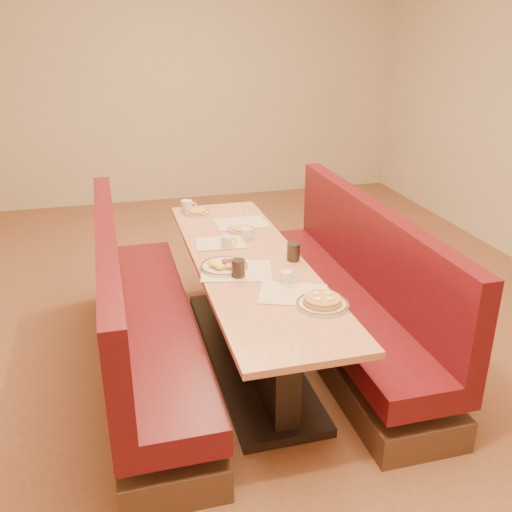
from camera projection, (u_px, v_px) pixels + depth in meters
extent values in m
plane|color=#9E6647|center=(249.00, 358.00, 4.03)|extent=(8.00, 8.00, 0.00)
cube|color=beige|center=(168.00, 90.00, 7.05)|extent=(6.00, 0.04, 2.80)
cube|color=black|center=(249.00, 354.00, 4.01)|extent=(0.55, 1.88, 0.06)
cube|color=black|center=(249.00, 313.00, 3.89)|extent=(0.15, 1.75, 0.71)
cube|color=tan|center=(249.00, 263.00, 3.74)|extent=(0.70, 2.50, 0.04)
cube|color=#4C3326|center=(152.00, 359.00, 3.83)|extent=(0.55, 2.50, 0.20)
cube|color=#590F19|center=(149.00, 324.00, 3.72)|extent=(0.55, 2.50, 0.16)
cube|color=#590F19|center=(110.00, 275.00, 3.52)|extent=(0.12, 2.50, 0.60)
cube|color=#4C3326|center=(339.00, 333.00, 4.15)|extent=(0.55, 2.50, 0.20)
cube|color=#590F19|center=(341.00, 300.00, 4.05)|extent=(0.55, 2.50, 0.16)
cube|color=#590F19|center=(373.00, 247.00, 3.95)|extent=(0.12, 2.50, 0.60)
cube|color=beige|center=(237.00, 271.00, 3.57)|extent=(0.50, 0.42, 0.00)
cube|color=beige|center=(293.00, 294.00, 3.27)|extent=(0.47, 0.41, 0.00)
cube|color=beige|center=(220.00, 243.00, 4.01)|extent=(0.36, 0.28, 0.00)
cube|color=beige|center=(241.00, 223.00, 4.40)|extent=(0.39, 0.29, 0.00)
cylinder|color=beige|center=(322.00, 305.00, 3.14)|extent=(0.29, 0.29, 0.02)
torus|color=brown|center=(322.00, 303.00, 3.13)|extent=(0.29, 0.29, 0.01)
cylinder|color=gold|center=(322.00, 301.00, 3.13)|extent=(0.22, 0.22, 0.02)
cylinder|color=gold|center=(322.00, 298.00, 3.12)|extent=(0.20, 0.20, 0.02)
cylinder|color=#FFEEA6|center=(328.00, 293.00, 3.15)|extent=(0.04, 0.04, 0.01)
cylinder|color=#FFEEA6|center=(316.00, 294.00, 3.14)|extent=(0.04, 0.04, 0.01)
cylinder|color=#FFEEA6|center=(318.00, 299.00, 3.08)|extent=(0.04, 0.04, 0.01)
cylinder|color=#FFEEA6|center=(330.00, 299.00, 3.09)|extent=(0.04, 0.04, 0.01)
cylinder|color=beige|center=(224.00, 267.00, 3.61)|extent=(0.31, 0.31, 0.02)
torus|color=brown|center=(224.00, 265.00, 3.61)|extent=(0.30, 0.30, 0.01)
ellipsoid|color=yellow|center=(215.00, 264.00, 3.58)|extent=(0.08, 0.08, 0.04)
ellipsoid|color=yellow|center=(220.00, 267.00, 3.54)|extent=(0.07, 0.07, 0.04)
ellipsoid|color=yellow|center=(213.00, 261.00, 3.62)|extent=(0.06, 0.06, 0.03)
cylinder|color=brown|center=(230.00, 262.00, 3.62)|extent=(0.11, 0.04, 0.02)
cylinder|color=brown|center=(231.00, 260.00, 3.65)|extent=(0.11, 0.04, 0.02)
cube|color=gold|center=(233.00, 267.00, 3.56)|extent=(0.11, 0.09, 0.02)
cylinder|color=beige|center=(241.00, 230.00, 4.24)|extent=(0.21, 0.21, 0.02)
torus|color=brown|center=(241.00, 229.00, 4.24)|extent=(0.20, 0.20, 0.01)
cylinder|color=#D2914A|center=(241.00, 228.00, 4.23)|extent=(0.14, 0.14, 0.02)
ellipsoid|color=yellow|center=(237.00, 227.00, 4.24)|extent=(0.04, 0.04, 0.02)
cylinder|color=beige|center=(197.00, 213.00, 4.61)|extent=(0.21, 0.21, 0.02)
torus|color=brown|center=(197.00, 212.00, 4.61)|extent=(0.21, 0.21, 0.01)
cylinder|color=#D2914A|center=(197.00, 211.00, 4.60)|extent=(0.15, 0.15, 0.02)
ellipsoid|color=yellow|center=(193.00, 210.00, 4.61)|extent=(0.04, 0.04, 0.02)
cylinder|color=beige|center=(286.00, 277.00, 3.39)|extent=(0.07, 0.07, 0.08)
torus|color=beige|center=(293.00, 278.00, 3.39)|extent=(0.06, 0.03, 0.06)
cylinder|color=black|center=(286.00, 272.00, 3.38)|extent=(0.06, 0.06, 0.01)
cylinder|color=beige|center=(227.00, 242.00, 3.93)|extent=(0.08, 0.08, 0.08)
torus|color=beige|center=(232.00, 241.00, 3.94)|extent=(0.06, 0.01, 0.06)
cylinder|color=black|center=(227.00, 237.00, 3.91)|extent=(0.07, 0.07, 0.01)
cylinder|color=beige|center=(246.00, 234.00, 4.08)|extent=(0.07, 0.07, 0.08)
torus|color=beige|center=(252.00, 234.00, 4.08)|extent=(0.06, 0.03, 0.05)
cylinder|color=black|center=(246.00, 230.00, 4.07)|extent=(0.06, 0.06, 0.01)
cylinder|color=beige|center=(187.00, 206.00, 4.64)|extent=(0.09, 0.09, 0.10)
torus|color=beige|center=(193.00, 206.00, 4.65)|extent=(0.07, 0.02, 0.07)
cylinder|color=black|center=(186.00, 201.00, 4.62)|extent=(0.08, 0.08, 0.01)
cylinder|color=black|center=(238.00, 269.00, 3.47)|extent=(0.08, 0.08, 0.11)
cylinder|color=silver|center=(238.00, 268.00, 3.47)|extent=(0.08, 0.08, 0.11)
cylinder|color=black|center=(293.00, 252.00, 3.71)|extent=(0.08, 0.08, 0.11)
cylinder|color=silver|center=(293.00, 252.00, 3.71)|extent=(0.08, 0.08, 0.12)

